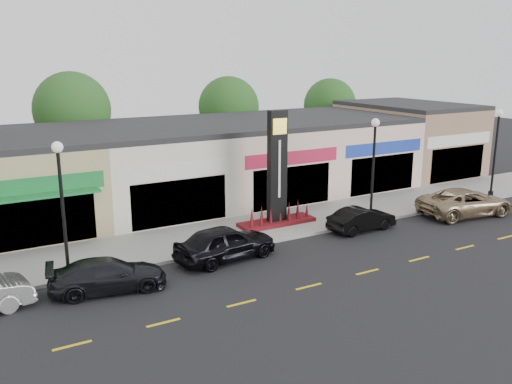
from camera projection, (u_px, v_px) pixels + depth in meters
ground at (269, 262)px, 23.75m from camera, size 120.00×120.00×0.00m
sidewalk at (225, 233)px, 27.39m from camera, size 52.00×4.30×0.15m
curb at (246, 246)px, 25.50m from camera, size 52.00×0.20×0.15m
shop_beige at (21, 180)px, 28.72m from camera, size 7.00×10.85×4.80m
shop_cream at (148, 167)px, 32.10m from camera, size 7.00×10.01×4.80m
shop_pink_w at (251, 157)px, 35.48m from camera, size 7.00×10.01×4.80m
shop_pink_e at (336, 148)px, 38.85m from camera, size 7.00×10.01×4.80m
shop_tan at (407, 137)px, 42.16m from camera, size 7.00×10.01×5.30m
tree_rear_west at (72, 110)px, 36.97m from camera, size 5.20×5.20×7.83m
tree_rear_mid at (229, 107)px, 42.83m from camera, size 4.80×4.80×7.29m
tree_rear_east at (330, 105)px, 47.71m from camera, size 4.60×4.60×6.94m
lamp_west_near at (62, 196)px, 21.15m from camera, size 0.44×0.44×5.47m
lamp_east_near at (374, 159)px, 28.86m from camera, size 0.44×0.44×5.47m
lamp_east_far at (496, 144)px, 33.68m from camera, size 0.44×0.44×5.47m
pylon_sign at (277, 185)px, 28.18m from camera, size 4.20×1.30×6.00m
car_dark_sedan at (108, 275)px, 20.71m from camera, size 2.53×4.66×1.28m
car_black_sedan at (225, 243)px, 23.85m from camera, size 2.42×4.83×1.58m
car_black_conv at (362, 219)px, 27.92m from camera, size 1.43×3.78×1.23m
car_gold_suv at (465, 202)px, 30.62m from camera, size 3.26×5.81×1.53m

